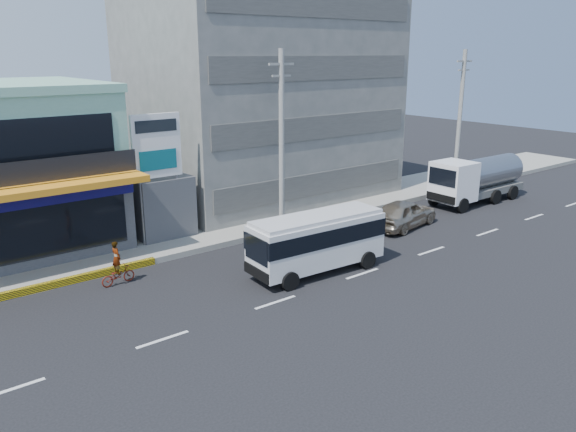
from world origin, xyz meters
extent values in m
plane|color=black|center=(0.00, 0.00, 0.00)|extent=(120.00, 120.00, 0.00)
cube|color=gray|center=(5.00, 9.50, 0.15)|extent=(70.00, 5.00, 0.30)
cube|color=orange|center=(-8.00, 8.20, 4.15)|extent=(12.40, 1.80, 0.30)
cube|color=black|center=(-8.00, 8.98, 2.10)|extent=(11.00, 0.06, 2.60)
cube|color=gray|center=(10.00, 15.00, 7.00)|extent=(16.00, 12.00, 14.00)
cube|color=#404044|center=(0.00, 12.00, 1.75)|extent=(3.00, 6.00, 3.50)
cylinder|color=slate|center=(0.00, 11.00, 3.58)|extent=(1.50, 1.50, 0.15)
cylinder|color=gray|center=(-1.50, 9.20, 3.25)|extent=(0.16, 0.16, 6.50)
cylinder|color=gray|center=(0.50, 9.20, 3.25)|extent=(0.16, 0.16, 6.50)
cube|color=white|center=(-0.50, 9.20, 5.30)|extent=(2.60, 0.18, 3.20)
cylinder|color=#999993|center=(6.00, 7.40, 5.00)|extent=(0.30, 0.30, 10.00)
cube|color=#999993|center=(6.00, 7.40, 9.20)|extent=(1.60, 0.12, 0.12)
cube|color=#999993|center=(6.00, 7.40, 8.60)|extent=(1.20, 0.10, 0.10)
cylinder|color=#999993|center=(22.00, 7.40, 5.00)|extent=(0.30, 0.30, 10.00)
cube|color=#999993|center=(22.00, 7.40, 9.20)|extent=(1.60, 0.12, 0.12)
cube|color=#999993|center=(22.00, 7.40, 8.60)|extent=(1.20, 0.10, 0.10)
cube|color=silver|center=(3.51, 1.50, 1.48)|extent=(6.59, 2.41, 2.13)
cube|color=black|center=(3.51, 1.50, 1.90)|extent=(6.64, 2.46, 0.79)
cube|color=silver|center=(3.51, 1.50, 2.64)|extent=(6.40, 2.22, 0.19)
cylinder|color=black|center=(1.23, 0.61, 0.42)|extent=(0.85, 0.31, 0.83)
cylinder|color=black|center=(1.35, 2.65, 0.42)|extent=(0.85, 0.31, 0.83)
cylinder|color=black|center=(5.68, 0.35, 0.42)|extent=(0.85, 0.31, 0.83)
cylinder|color=black|center=(5.79, 2.39, 0.42)|extent=(0.85, 0.31, 0.83)
imported|color=tan|center=(12.00, 3.62, 0.83)|extent=(5.12, 2.73, 1.66)
cube|color=white|center=(17.69, 4.44, 1.80)|extent=(2.36, 2.36, 2.52)
cube|color=#595956|center=(20.40, 4.40, 0.78)|extent=(7.79, 2.25, 0.49)
cylinder|color=gray|center=(21.38, 4.39, 1.94)|extent=(5.46, 2.12, 2.04)
cylinder|color=black|center=(17.28, 3.33, 0.49)|extent=(0.97, 0.31, 0.97)
cylinder|color=black|center=(17.32, 5.56, 0.49)|extent=(0.97, 0.31, 0.97)
cylinder|color=black|center=(20.87, 3.28, 0.49)|extent=(0.97, 0.31, 0.97)
cylinder|color=black|center=(20.91, 5.51, 0.49)|extent=(0.97, 0.31, 0.97)
cylinder|color=black|center=(22.91, 3.25, 0.49)|extent=(0.97, 0.31, 0.97)
cylinder|color=black|center=(22.94, 5.48, 0.49)|extent=(0.97, 0.31, 0.97)
imported|color=#5E170D|center=(-4.30, 5.76, 0.41)|extent=(1.59, 0.70, 0.81)
imported|color=#66594C|center=(-4.30, 5.76, 1.24)|extent=(0.41, 0.58, 1.49)
camera|label=1|loc=(-12.50, -16.80, 9.79)|focal=35.00mm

